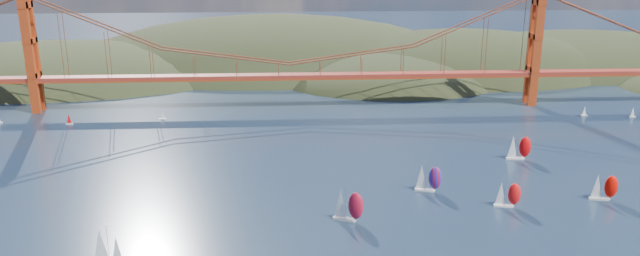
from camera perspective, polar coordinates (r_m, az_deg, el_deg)
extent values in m
ellipsoid|color=black|center=(410.22, -22.90, 2.81)|extent=(240.00, 140.00, 64.00)
ellipsoid|color=black|center=(426.70, -4.31, 3.84)|extent=(300.00, 180.00, 96.00)
ellipsoid|color=black|center=(412.22, 12.58, 3.51)|extent=(220.00, 140.00, 76.00)
ellipsoid|color=black|center=(371.58, 6.41, 3.14)|extent=(140.00, 110.00, 48.00)
ellipsoid|color=black|center=(462.12, 22.76, 4.38)|extent=(260.00, 160.00, 60.00)
cube|color=maroon|center=(302.38, -2.85, 4.80)|extent=(440.00, 7.00, 1.60)
cube|color=maroon|center=(302.63, -2.85, 4.58)|extent=(440.00, 7.00, 0.80)
cube|color=maroon|center=(322.43, -24.86, 6.10)|extent=(4.00, 8.50, 55.00)
cube|color=maroon|center=(324.13, 19.01, 6.79)|extent=(4.00, 8.50, 55.00)
cylinder|color=#99999E|center=(165.16, -18.81, -10.13)|extent=(0.12, 0.12, 11.56)
cone|color=white|center=(165.94, -19.41, -10.28)|extent=(4.55, 4.55, 10.18)
cone|color=white|center=(165.39, -18.08, -10.69)|extent=(3.25, 3.25, 8.10)
cube|color=silver|center=(185.37, 2.21, -8.30)|extent=(6.69, 4.42, 0.78)
cylinder|color=#99999E|center=(183.09, 2.33, -6.82)|extent=(0.10, 0.10, 9.80)
cone|color=white|center=(183.74, 1.88, -6.89)|extent=(4.86, 4.86, 8.62)
ellipsoid|color=#A31228|center=(182.33, 3.30, -7.10)|extent=(5.36, 4.54, 8.23)
cube|color=white|center=(202.10, 16.39, -6.83)|extent=(5.74, 2.62, 0.67)
cylinder|color=#99999E|center=(200.43, 16.58, -5.65)|extent=(0.08, 0.08, 8.31)
cone|color=white|center=(200.39, 16.20, -5.75)|extent=(3.66, 3.66, 7.32)
ellipsoid|color=red|center=(201.04, 17.35, -5.78)|extent=(4.29, 3.16, 6.98)
cube|color=silver|center=(217.68, 24.13, -5.92)|extent=(6.04, 2.66, 0.70)
cylinder|color=#99999E|center=(216.10, 24.36, -4.76)|extent=(0.09, 0.09, 8.76)
cone|color=white|center=(215.85, 24.00, -4.87)|extent=(3.80, 3.80, 7.71)
ellipsoid|color=#EB0B01|center=(217.16, 25.08, -4.88)|extent=(4.48, 3.26, 7.36)
cube|color=white|center=(245.38, 17.37, -2.66)|extent=(6.39, 2.34, 0.75)
cylinder|color=#99999E|center=(243.88, 17.55, -1.54)|extent=(0.09, 0.09, 9.38)
cone|color=white|center=(243.65, 17.21, -1.64)|extent=(3.82, 3.82, 8.26)
ellipsoid|color=red|center=(244.88, 18.24, -1.64)|extent=(4.62, 3.16, 7.88)
cube|color=white|center=(208.38, 9.50, -5.60)|extent=(6.35, 3.24, 0.73)
cylinder|color=#99999E|center=(206.54, 9.65, -4.33)|extent=(0.09, 0.09, 9.17)
cone|color=white|center=(206.74, 9.25, -4.43)|extent=(4.19, 4.19, 8.07)
ellipsoid|color=#AF121C|center=(206.66, 10.49, -4.50)|extent=(4.83, 3.71, 7.71)
cube|color=silver|center=(299.82, -21.93, 0.36)|extent=(3.00, 1.00, 0.50)
cone|color=red|center=(299.21, -21.98, 0.79)|extent=(2.00, 2.00, 4.20)
cube|color=silver|center=(294.64, -14.20, 0.81)|extent=(3.00, 1.00, 0.50)
cone|color=white|center=(294.02, -14.23, 1.25)|extent=(2.00, 2.00, 4.20)
cube|color=silver|center=(316.49, 22.98, 1.07)|extent=(3.00, 1.00, 0.50)
cone|color=white|center=(315.91, 23.03, 1.48)|extent=(2.00, 2.00, 4.20)
cube|color=silver|center=(323.64, 26.64, 0.94)|extent=(3.00, 1.00, 0.50)
cone|color=white|center=(323.08, 26.69, 1.34)|extent=(2.00, 2.00, 4.20)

